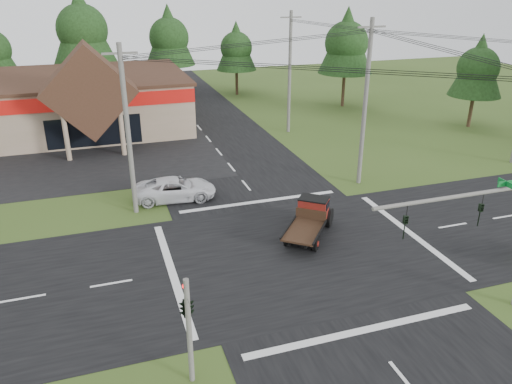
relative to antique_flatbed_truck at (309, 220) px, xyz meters
name	(u,v)px	position (x,y,z in m)	size (l,w,h in m)	color
ground	(300,252)	(-1.14, -1.49, -1.04)	(120.00, 120.00, 0.00)	#374E1C
road_ns	(300,252)	(-1.14, -1.49, -1.03)	(12.00, 120.00, 0.02)	black
road_ew	(300,252)	(-1.14, -1.49, -1.03)	(120.00, 12.00, 0.02)	black
parking_apron	(46,166)	(-15.14, 17.51, -1.02)	(28.00, 14.00, 0.02)	black
cvs_building	(28,104)	(-16.84, 28.08, 1.74)	(30.40, 18.20, 9.19)	gray
traffic_signal_mast	(504,223)	(4.68, -8.99, 3.39)	(8.12, 0.24, 7.00)	#595651
traffic_signal_corner	(186,298)	(-8.64, -8.82, 2.49)	(0.53, 2.48, 4.40)	#595651
utility_pole_nw	(128,131)	(-9.14, 6.51, 4.35)	(2.00, 0.30, 10.50)	#595651
utility_pole_ne	(365,103)	(6.86, 6.51, 4.85)	(2.00, 0.30, 11.50)	#595651
utility_pole_n	(290,72)	(6.86, 20.51, 4.70)	(2.00, 0.30, 11.20)	#595651
tree_row_c	(82,27)	(-11.14, 39.51, 7.68)	(7.28, 7.28, 13.13)	#332316
tree_row_d	(169,36)	(-1.14, 40.51, 6.34)	(6.16, 6.16, 11.11)	#332316
tree_row_e	(236,46)	(6.86, 38.51, 5.00)	(5.04, 5.04, 9.09)	#332316
tree_side_ne	(347,41)	(16.86, 28.51, 6.34)	(6.16, 6.16, 11.11)	#332316
tree_side_e_near	(478,66)	(24.86, 16.51, 5.00)	(5.04, 5.04, 9.09)	#332316
antique_flatbed_truck	(309,220)	(0.00, 0.00, 0.00)	(1.89, 4.96, 2.07)	#5E190D
white_pickup	(176,189)	(-6.36, 7.74, -0.29)	(2.48, 5.38, 1.49)	silver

